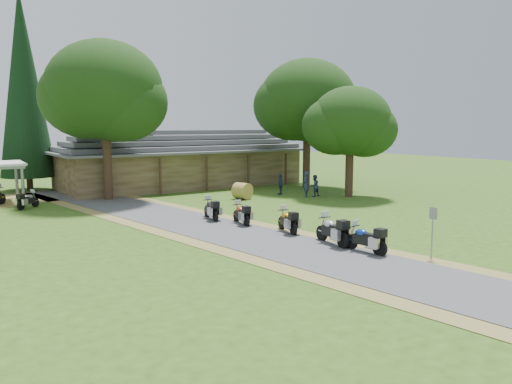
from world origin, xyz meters
TOP-DOWN VIEW (x-y plane):
  - ground at (0.00, 0.00)m, footprint 120.00×120.00m
  - driveway at (-0.50, 4.00)m, footprint 51.95×51.95m
  - lodge at (6.00, 24.00)m, footprint 21.40×9.40m
  - motorcycle_row_a at (1.95, -1.39)m, footprint 0.81×1.94m
  - motorcycle_row_b at (1.80, 0.44)m, footprint 0.95×2.12m
  - motorcycle_row_c at (1.73, 3.57)m, footprint 1.08×1.97m
  - motorcycle_row_d at (0.98, 6.61)m, footprint 0.90×1.87m
  - motorcycle_row_e at (0.30, 8.71)m, footprint 0.96×1.97m
  - motorcycle_carport_b at (-7.48, 18.60)m, footprint 1.63×1.50m
  - person_a at (10.38, 12.45)m, footprint 0.77×0.77m
  - person_b at (11.13, 12.33)m, footprint 0.56×0.42m
  - person_c at (9.60, 14.50)m, footprint 0.53×0.62m
  - hay_bale at (5.98, 14.25)m, footprint 1.43×1.36m
  - sign_post at (3.51, -3.48)m, footprint 0.37×0.06m
  - oak_lodge_left at (-2.04, 19.37)m, footprint 8.06×8.06m
  - oak_lodge_right at (14.26, 16.97)m, footprint 8.10×8.10m
  - oak_driveway at (13.14, 10.77)m, footprint 5.92×5.92m
  - cedar_near at (-5.64, 28.16)m, footprint 4.28×4.28m

SIDE VIEW (x-z plane):
  - ground at x=0.00m, z-range 0.00..0.00m
  - driveway at x=-0.50m, z-range 0.00..0.00m
  - motorcycle_carport_b at x=-7.48m, z-range 0.00..1.15m
  - hay_bale at x=5.98m, z-range 0.00..1.18m
  - motorcycle_row_d at x=0.98m, z-range 0.00..1.23m
  - motorcycle_row_c at x=1.73m, z-range 0.00..1.28m
  - motorcycle_row_a at x=1.95m, z-range 0.00..1.29m
  - motorcycle_row_e at x=0.30m, z-range 0.00..1.29m
  - motorcycle_row_b at x=1.80m, z-range 0.00..1.40m
  - person_c at x=9.60m, z-range 0.00..1.85m
  - person_b at x=11.13m, z-range 0.00..1.89m
  - sign_post at x=3.51m, z-range 0.00..2.08m
  - person_a at x=10.38m, z-range 0.00..2.24m
  - lodge at x=6.00m, z-range 0.00..4.90m
  - oak_driveway at x=13.14m, z-range 0.00..9.01m
  - oak_lodge_right at x=14.26m, z-range 0.00..11.85m
  - oak_lodge_left at x=-2.04m, z-range 0.00..12.42m
  - cedar_near at x=-5.64m, z-range 0.00..16.03m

